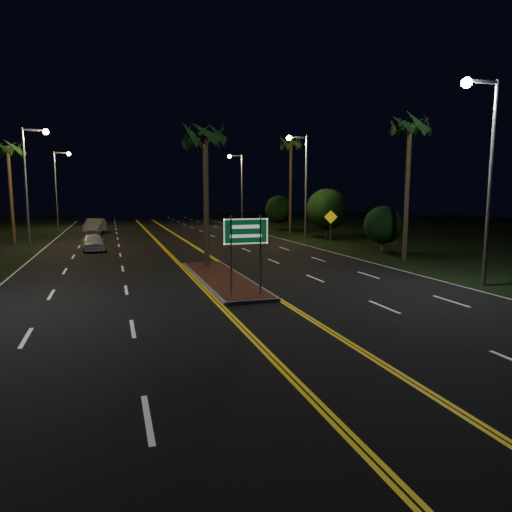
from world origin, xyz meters
name	(u,v)px	position (x,y,z in m)	size (l,w,h in m)	color
ground	(269,317)	(0.00, 0.00, 0.00)	(120.00, 120.00, 0.00)	black
grass_right	(459,233)	(30.00, 25.00, 0.00)	(40.00, 110.00, 0.01)	black
median_island	(222,278)	(0.00, 7.00, 0.08)	(2.25, 10.25, 0.17)	gray
highway_sign	(246,239)	(0.00, 2.80, 2.40)	(1.80, 0.08, 3.20)	gray
streetlight_left_mid	(31,173)	(-10.61, 24.00, 5.66)	(1.91, 0.44, 9.00)	gray
streetlight_left_far	(59,181)	(-10.61, 44.00, 5.66)	(1.91, 0.44, 9.00)	gray
streetlight_right_near	(485,159)	(10.61, 2.00, 5.66)	(1.91, 0.44, 9.00)	gray
streetlight_right_mid	(302,176)	(10.61, 22.00, 5.66)	(1.91, 0.44, 9.00)	gray
streetlight_right_far	(239,182)	(10.61, 42.00, 5.66)	(1.91, 0.44, 9.00)	gray
palm_median	(205,135)	(0.00, 10.50, 7.28)	(2.40, 2.40, 8.30)	#382819
palm_left_far	(8,149)	(-12.80, 28.00, 7.75)	(2.40, 2.40, 8.80)	#382819
palm_right_near	(410,126)	(12.50, 10.00, 8.21)	(2.40, 2.40, 9.30)	#382819
palm_right_far	(291,144)	(12.80, 30.00, 9.14)	(2.40, 2.40, 10.30)	#382819
shrub_near	(383,225)	(13.50, 14.00, 1.95)	(2.70, 2.70, 3.30)	#382819
shrub_mid	(327,209)	(14.00, 24.00, 2.73)	(3.78, 3.78, 4.62)	#382819
shrub_far	(279,209)	(13.80, 36.00, 2.34)	(3.24, 3.24, 3.96)	#382819
car_near	(93,240)	(-6.35, 21.13, 0.75)	(1.93, 4.51, 1.50)	silver
car_far	(95,225)	(-6.68, 37.07, 0.89)	(2.29, 5.35, 1.78)	#B9BDC3
warning_sign	(331,221)	(13.00, 21.18, 1.81)	(1.13, 0.26, 2.75)	gray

